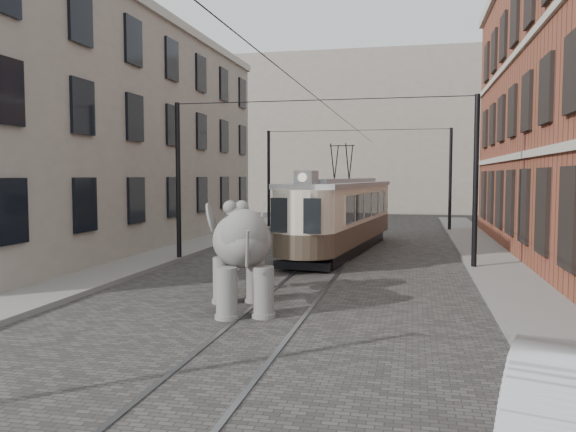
# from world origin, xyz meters

# --- Properties ---
(ground) EXTENTS (120.00, 120.00, 0.00)m
(ground) POSITION_xyz_m (0.00, 0.00, 0.00)
(ground) COLOR #44413F
(tram_rails) EXTENTS (1.54, 80.00, 0.02)m
(tram_rails) POSITION_xyz_m (0.00, 0.00, 0.01)
(tram_rails) COLOR slate
(tram_rails) RESTS_ON ground
(sidewalk_right) EXTENTS (2.00, 60.00, 0.15)m
(sidewalk_right) POSITION_xyz_m (6.00, 0.00, 0.07)
(sidewalk_right) COLOR slate
(sidewalk_right) RESTS_ON ground
(sidewalk_left) EXTENTS (2.00, 60.00, 0.15)m
(sidewalk_left) POSITION_xyz_m (-6.50, 0.00, 0.07)
(sidewalk_left) COLOR slate
(sidewalk_left) RESTS_ON ground
(stucco_building) EXTENTS (7.00, 24.00, 10.00)m
(stucco_building) POSITION_xyz_m (-11.00, 10.00, 5.00)
(stucco_building) COLOR gray
(stucco_building) RESTS_ON ground
(distant_block) EXTENTS (28.00, 10.00, 14.00)m
(distant_block) POSITION_xyz_m (0.00, 40.00, 7.00)
(distant_block) COLOR gray
(distant_block) RESTS_ON ground
(catenary) EXTENTS (11.00, 30.20, 6.00)m
(catenary) POSITION_xyz_m (-0.20, 5.00, 3.00)
(catenary) COLOR black
(catenary) RESTS_ON ground
(tram) EXTENTS (3.70, 11.73, 4.57)m
(tram) POSITION_xyz_m (0.14, 9.99, 2.29)
(tram) COLOR beige
(tram) RESTS_ON ground
(elephant) EXTENTS (3.80, 4.86, 2.62)m
(elephant) POSITION_xyz_m (-0.90, -1.25, 1.31)
(elephant) COLOR #64615C
(elephant) RESTS_ON ground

